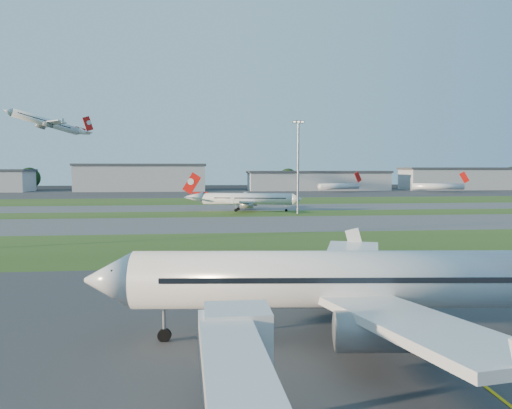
{
  "coord_description": "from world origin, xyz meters",
  "views": [
    {
      "loc": [
        -11.22,
        -27.89,
        12.72
      ],
      "look_at": [
        -2.88,
        50.13,
        7.0
      ],
      "focal_mm": 35.0,
      "sensor_mm": 36.0,
      "label": 1
    }
  ],
  "objects": [
    {
      "name": "ground",
      "position": [
        0.0,
        0.0,
        0.0
      ],
      "size": [
        700.0,
        700.0,
        0.0
      ],
      "primitive_type": "plane",
      "color": "black",
      "rests_on": "ground"
    },
    {
      "name": "apron_near",
      "position": [
        0.0,
        0.0,
        0.01
      ],
      "size": [
        300.0,
        70.0,
        0.01
      ],
      "primitive_type": "cube",
      "color": "#333335",
      "rests_on": "ground"
    },
    {
      "name": "grass_strip_a",
      "position": [
        0.0,
        52.0,
        0.01
      ],
      "size": [
        300.0,
        34.0,
        0.01
      ],
      "primitive_type": "cube",
      "color": "#304B19",
      "rests_on": "ground"
    },
    {
      "name": "taxiway_a",
      "position": [
        0.0,
        85.0,
        0.01
      ],
      "size": [
        300.0,
        32.0,
        0.01
      ],
      "primitive_type": "cube",
      "color": "#515154",
      "rests_on": "ground"
    },
    {
      "name": "grass_strip_b",
      "position": [
        0.0,
        110.0,
        0.01
      ],
      "size": [
        300.0,
        18.0,
        0.01
      ],
      "primitive_type": "cube",
      "color": "#304B19",
      "rests_on": "ground"
    },
    {
      "name": "taxiway_b",
      "position": [
        0.0,
        132.0,
        0.01
      ],
      "size": [
        300.0,
        26.0,
        0.01
      ],
      "primitive_type": "cube",
      "color": "#515154",
      "rests_on": "ground"
    },
    {
      "name": "grass_strip_c",
      "position": [
        0.0,
        165.0,
        0.01
      ],
      "size": [
        300.0,
        40.0,
        0.01
      ],
      "primitive_type": "cube",
      "color": "#304B19",
      "rests_on": "ground"
    },
    {
      "name": "apron_far",
      "position": [
        0.0,
        225.0,
        0.01
      ],
      "size": [
        400.0,
        80.0,
        0.01
      ],
      "primitive_type": "cube",
      "color": "#333335",
      "rests_on": "ground"
    },
    {
      "name": "yellow_line",
      "position": [
        5.0,
        0.0,
        0.0
      ],
      "size": [
        0.25,
        60.0,
        0.02
      ],
      "primitive_type": "cube",
      "color": "gold",
      "rests_on": "ground"
    },
    {
      "name": "airliner_parked",
      "position": [
        0.52,
        6.95,
        4.49
      ],
      "size": [
        40.99,
        34.64,
        12.8
      ],
      "rotation": [
        0.0,
        0.0,
        -0.09
      ],
      "color": "silver",
      "rests_on": "ground"
    },
    {
      "name": "airliner_taxiing",
      "position": [
        1.56,
        118.46,
        3.6
      ],
      "size": [
        32.47,
        27.25,
        10.26
      ],
      "rotation": [
        0.0,
        0.0,
        2.93
      ],
      "color": "silver",
      "rests_on": "ground"
    },
    {
      "name": "airliner_departing",
      "position": [
        -79.71,
        203.3,
        32.9
      ],
      "size": [
        30.93,
        26.73,
        11.06
      ],
      "rotation": [
        0.0,
        0.0,
        0.57
      ],
      "color": "silver"
    },
    {
      "name": "mini_jet_near",
      "position": [
        60.38,
        228.34,
        3.28
      ],
      "size": [
        26.76,
        13.64,
        9.48
      ],
      "rotation": [
        0.0,
        0.0,
        0.43
      ],
      "color": "silver",
      "rests_on": "ground"
    },
    {
      "name": "mini_jet_far",
      "position": [
        111.48,
        221.43,
        3.28
      ],
      "size": [
        27.82,
        10.76,
        9.48
      ],
      "rotation": [
        0.0,
        0.0,
        -0.3
      ],
      "color": "silver",
      "rests_on": "ground"
    },
    {
      "name": "light_mast_centre",
      "position": [
        15.0,
        108.0,
        14.81
      ],
      "size": [
        3.2,
        0.7,
        25.8
      ],
      "color": "gray",
      "rests_on": "ground"
    },
    {
      "name": "hangar_west",
      "position": [
        -45.0,
        255.0,
        7.64
      ],
      "size": [
        71.4,
        23.0,
        15.2
      ],
      "color": "#A7ABAF",
      "rests_on": "ground"
    },
    {
      "name": "hangar_east",
      "position": [
        55.0,
        255.0,
        5.64
      ],
      "size": [
        81.6,
        23.0,
        11.2
      ],
      "color": "#A7ABAF",
      "rests_on": "ground"
    },
    {
      "name": "hangar_far_east",
      "position": [
        155.0,
        255.0,
        6.64
      ],
      "size": [
        96.9,
        23.0,
        13.2
      ],
      "color": "#A7ABAF",
      "rests_on": "ground"
    },
    {
      "name": "tree_west",
      "position": [
        -110.0,
        270.0,
        7.14
      ],
      "size": [
        12.1,
        12.1,
        13.2
      ],
      "color": "black",
      "rests_on": "ground"
    },
    {
      "name": "tree_mid_west",
      "position": [
        -20.0,
        266.0,
        5.84
      ],
      "size": [
        9.9,
        9.9,
        10.8
      ],
      "color": "black",
      "rests_on": "ground"
    },
    {
      "name": "tree_mid_east",
      "position": [
        40.0,
        269.0,
        6.81
      ],
      "size": [
        11.55,
        11.55,
        12.6
      ],
      "color": "black",
      "rests_on": "ground"
    },
    {
      "name": "tree_east",
      "position": [
        115.0,
        267.0,
        6.16
      ],
      "size": [
        10.45,
        10.45,
        11.4
      ],
      "color": "black",
      "rests_on": "ground"
    },
    {
      "name": "tree_far_east",
      "position": [
        185.0,
        271.0,
        7.46
      ],
      "size": [
        12.65,
        12.65,
        13.8
      ],
      "color": "black",
      "rests_on": "ground"
    }
  ]
}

